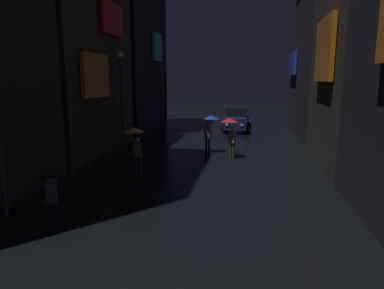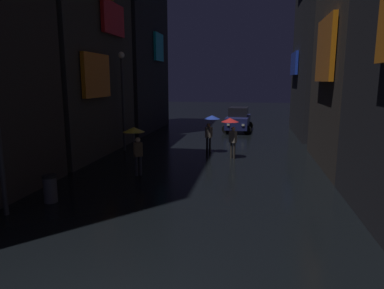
% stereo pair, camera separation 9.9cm
% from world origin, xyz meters
% --- Properties ---
extents(building_left_mid, '(4.25, 8.24, 12.57)m').
position_xyz_m(building_left_mid, '(-7.48, 13.11, 6.30)').
color(building_left_mid, '#33302D').
rests_on(building_left_mid, ground).
extents(building_left_far, '(4.25, 8.72, 17.81)m').
position_xyz_m(building_left_far, '(-7.49, 22.35, 8.92)').
color(building_left_far, '#232328').
rests_on(building_left_far, ground).
extents(pedestrian_far_right_blue, '(0.90, 0.90, 2.12)m').
position_xyz_m(pedestrian_far_right_blue, '(0.01, 14.35, 1.67)').
color(pedestrian_far_right_blue, black).
rests_on(pedestrian_far_right_blue, ground).
extents(pedestrian_midstreet_centre_yellow, '(0.90, 0.90, 2.12)m').
position_xyz_m(pedestrian_midstreet_centre_yellow, '(-2.52, 8.94, 1.67)').
color(pedestrian_midstreet_centre_yellow, '#2D2D38').
rests_on(pedestrian_midstreet_centre_yellow, ground).
extents(pedestrian_near_crossing_red, '(0.90, 0.90, 2.12)m').
position_xyz_m(pedestrian_near_crossing_red, '(1.21, 13.08, 1.67)').
color(pedestrian_near_crossing_red, '#38332D').
rests_on(pedestrian_near_crossing_red, ground).
extents(car_distant, '(2.40, 4.22, 1.92)m').
position_xyz_m(car_distant, '(1.17, 22.96, 0.93)').
color(car_distant, navy).
rests_on(car_distant, ground).
extents(streetlamp_left_far, '(0.36, 0.36, 5.60)m').
position_xyz_m(streetlamp_left_far, '(-5.00, 14.04, 3.49)').
color(streetlamp_left_far, '#2D2D33').
rests_on(streetlamp_left_far, ground).
extents(trash_bin, '(0.46, 0.46, 0.93)m').
position_xyz_m(trash_bin, '(-4.30, 5.42, 0.47)').
color(trash_bin, '#3F3F47').
rests_on(trash_bin, ground).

